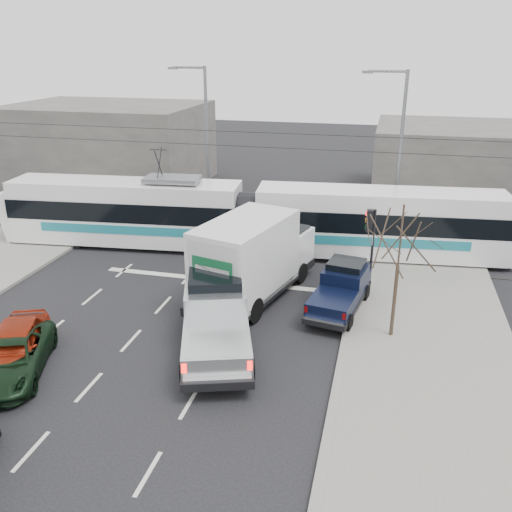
% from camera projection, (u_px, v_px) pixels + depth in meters
% --- Properties ---
extents(ground, '(120.00, 120.00, 0.00)m').
position_uv_depth(ground, '(174.00, 346.00, 19.60)').
color(ground, black).
rests_on(ground, ground).
extents(sidewalk_right, '(6.00, 60.00, 0.15)m').
position_uv_depth(sidewalk_right, '(434.00, 379.00, 17.56)').
color(sidewalk_right, gray).
rests_on(sidewalk_right, ground).
extents(rails, '(60.00, 1.60, 0.03)m').
position_uv_depth(rails, '(245.00, 251.00, 28.63)').
color(rails, '#33302D').
rests_on(rails, ground).
extents(building_left, '(14.00, 10.00, 6.00)m').
position_uv_depth(building_left, '(109.00, 144.00, 41.50)').
color(building_left, slate).
rests_on(building_left, ground).
extents(building_right, '(12.00, 10.00, 5.00)m').
position_uv_depth(building_right, '(463.00, 162.00, 37.68)').
color(building_right, slate).
rests_on(building_right, ground).
extents(bare_tree, '(2.40, 2.40, 5.00)m').
position_uv_depth(bare_tree, '(400.00, 242.00, 18.77)').
color(bare_tree, '#47382B').
rests_on(bare_tree, ground).
extents(traffic_signal, '(0.44, 0.44, 3.60)m').
position_uv_depth(traffic_signal, '(370.00, 232.00, 23.02)').
color(traffic_signal, black).
rests_on(traffic_signal, ground).
extents(street_lamp_near, '(2.38, 0.25, 9.00)m').
position_uv_depth(street_lamp_near, '(397.00, 147.00, 28.74)').
color(street_lamp_near, slate).
rests_on(street_lamp_near, ground).
extents(street_lamp_far, '(2.38, 0.25, 9.00)m').
position_uv_depth(street_lamp_far, '(204.00, 133.00, 33.11)').
color(street_lamp_far, slate).
rests_on(street_lamp_far, ground).
extents(catenary, '(60.00, 0.20, 7.00)m').
position_uv_depth(catenary, '(245.00, 179.00, 27.21)').
color(catenary, black).
rests_on(catenary, ground).
extents(tram, '(25.60, 5.08, 5.20)m').
position_uv_depth(tram, '(248.00, 217.00, 28.03)').
color(tram, white).
rests_on(tram, ground).
extents(silver_pickup, '(4.18, 6.92, 2.38)m').
position_uv_depth(silver_pickup, '(216.00, 314.00, 19.42)').
color(silver_pickup, black).
rests_on(silver_pickup, ground).
extents(box_truck, '(4.31, 7.68, 3.64)m').
position_uv_depth(box_truck, '(253.00, 259.00, 22.73)').
color(box_truck, black).
rests_on(box_truck, ground).
extents(navy_pickup, '(2.37, 4.72, 1.90)m').
position_uv_depth(navy_pickup, '(342.00, 288.00, 22.03)').
color(navy_pickup, black).
rests_on(navy_pickup, ground).
extents(green_car, '(3.53, 4.93, 1.25)m').
position_uv_depth(green_car, '(12.00, 358.00, 17.73)').
color(green_car, black).
rests_on(green_car, ground).
extents(red_car, '(3.16, 4.57, 1.44)m').
position_uv_depth(red_car, '(15.00, 345.00, 18.28)').
color(red_car, '#99230D').
rests_on(red_car, ground).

